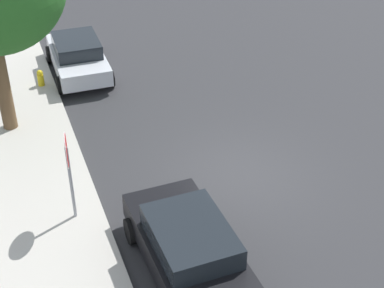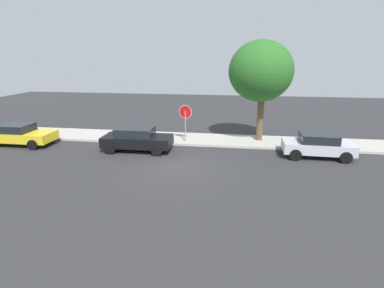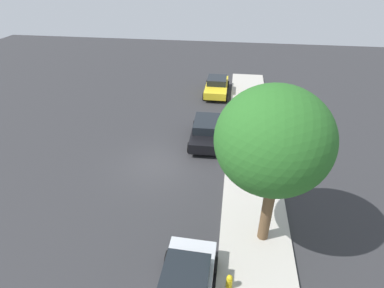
{
  "view_description": "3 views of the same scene",
  "coord_description": "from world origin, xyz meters",
  "px_view_note": "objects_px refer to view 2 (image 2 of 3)",
  "views": [
    {
      "loc": [
        -11.82,
        5.77,
        9.72
      ],
      "look_at": [
        -0.17,
        1.43,
        1.45
      ],
      "focal_mm": 55.0,
      "sensor_mm": 36.0,
      "label": 1
    },
    {
      "loc": [
        2.94,
        -14.37,
        5.64
      ],
      "look_at": [
        0.5,
        2.06,
        0.7
      ],
      "focal_mm": 28.0,
      "sensor_mm": 36.0,
      "label": 2
    },
    {
      "loc": [
        13.38,
        3.95,
        9.92
      ],
      "look_at": [
        -1.3,
        1.85,
        0.72
      ],
      "focal_mm": 28.0,
      "sensor_mm": 36.0,
      "label": 3
    }
  ],
  "objects_px": {
    "parked_car_silver": "(318,145)",
    "parked_car_yellow": "(19,134)",
    "fire_hydrant": "(300,143)",
    "parked_car_black": "(137,139)",
    "stop_sign": "(185,117)",
    "street_tree_near_corner": "(261,72)"
  },
  "relations": [
    {
      "from": "stop_sign",
      "to": "parked_car_yellow",
      "type": "xyz_separation_m",
      "value": [
        -10.64,
        -1.98,
        -1.07
      ]
    },
    {
      "from": "stop_sign",
      "to": "street_tree_near_corner",
      "type": "height_order",
      "value": "street_tree_near_corner"
    },
    {
      "from": "parked_car_black",
      "to": "street_tree_near_corner",
      "type": "bearing_deg",
      "value": 21.54
    },
    {
      "from": "stop_sign",
      "to": "parked_car_silver",
      "type": "height_order",
      "value": "stop_sign"
    },
    {
      "from": "parked_car_black",
      "to": "street_tree_near_corner",
      "type": "relative_size",
      "value": 0.64
    },
    {
      "from": "parked_car_black",
      "to": "parked_car_silver",
      "type": "bearing_deg",
      "value": 1.83
    },
    {
      "from": "parked_car_silver",
      "to": "parked_car_black",
      "type": "bearing_deg",
      "value": -178.17
    },
    {
      "from": "parked_car_silver",
      "to": "fire_hydrant",
      "type": "bearing_deg",
      "value": 114.95
    },
    {
      "from": "parked_car_black",
      "to": "parked_car_yellow",
      "type": "height_order",
      "value": "parked_car_black"
    },
    {
      "from": "fire_hydrant",
      "to": "parked_car_yellow",
      "type": "bearing_deg",
      "value": -174.45
    },
    {
      "from": "stop_sign",
      "to": "fire_hydrant",
      "type": "distance_m",
      "value": 7.43
    },
    {
      "from": "parked_car_yellow",
      "to": "street_tree_near_corner",
      "type": "xyz_separation_m",
      "value": [
        15.35,
        2.86,
        3.95
      ]
    },
    {
      "from": "fire_hydrant",
      "to": "parked_car_black",
      "type": "bearing_deg",
      "value": -169.78
    },
    {
      "from": "parked_car_yellow",
      "to": "fire_hydrant",
      "type": "bearing_deg",
      "value": 5.55
    },
    {
      "from": "parked_car_silver",
      "to": "parked_car_yellow",
      "type": "distance_m",
      "value": 18.62
    },
    {
      "from": "stop_sign",
      "to": "parked_car_yellow",
      "type": "bearing_deg",
      "value": -169.46
    },
    {
      "from": "parked_car_black",
      "to": "street_tree_near_corner",
      "type": "height_order",
      "value": "street_tree_near_corner"
    },
    {
      "from": "parked_car_silver",
      "to": "street_tree_near_corner",
      "type": "xyz_separation_m",
      "value": [
        -3.27,
        2.57,
        3.93
      ]
    },
    {
      "from": "stop_sign",
      "to": "parked_car_silver",
      "type": "bearing_deg",
      "value": -11.99
    },
    {
      "from": "stop_sign",
      "to": "parked_car_black",
      "type": "xyz_separation_m",
      "value": [
        -2.66,
        -2.03,
        -1.03
      ]
    },
    {
      "from": "parked_car_yellow",
      "to": "street_tree_near_corner",
      "type": "relative_size",
      "value": 0.67
    },
    {
      "from": "stop_sign",
      "to": "street_tree_near_corner",
      "type": "xyz_separation_m",
      "value": [
        4.71,
        0.88,
        2.88
      ]
    }
  ]
}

